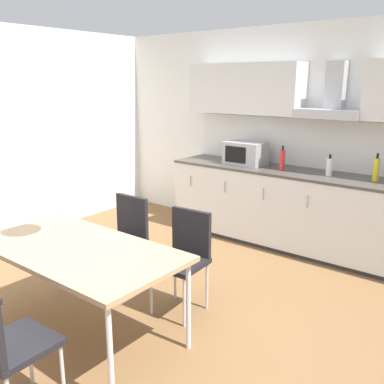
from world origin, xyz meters
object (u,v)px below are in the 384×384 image
object	(u,v)px
bottle_red	(282,160)
dining_table	(78,253)
bottle_white	(329,167)
chair_near_right	(2,339)
chair_far_right	(185,251)
pendant_lamp	(66,81)
microwave	(245,153)
chair_far_left	(125,232)
bottle_yellow	(376,169)

from	to	relation	value
bottle_red	dining_table	world-z (taller)	bottle_red
bottle_white	bottle_red	bearing A→B (deg)	-176.78
chair_near_right	chair_far_right	bearing A→B (deg)	90.27
dining_table	chair_far_right	size ratio (longest dim) A/B	1.87
bottle_red	dining_table	distance (m)	2.72
bottle_white	pendant_lamp	size ratio (longest dim) A/B	0.73
pendant_lamp	chair_far_right	bearing A→B (deg)	66.10
microwave	chair_far_left	distance (m)	1.99
dining_table	chair_far_right	distance (m)	0.90
chair_far_left	chair_near_right	bearing A→B (deg)	-65.65
bottle_red	microwave	bearing A→B (deg)	175.06
dining_table	chair_far_left	bearing A→B (deg)	114.37
bottle_yellow	pendant_lamp	xyz separation A→B (m)	(-1.32, -2.76, 0.88)
bottle_white	chair_far_right	distance (m)	2.02
chair_near_right	bottle_white	bearing A→B (deg)	82.24
chair_far_left	pendant_lamp	size ratio (longest dim) A/B	2.72
chair_near_right	chair_far_left	size ratio (longest dim) A/B	1.00
bottle_white	bottle_red	size ratio (longest dim) A/B	0.82
bottle_white	chair_far_left	bearing A→B (deg)	-122.58
dining_table	chair_near_right	world-z (taller)	chair_near_right
bottle_yellow	chair_far_right	world-z (taller)	bottle_yellow
pendant_lamp	microwave	bearing A→B (deg)	94.71
chair_near_right	chair_far_right	xyz separation A→B (m)	(-0.01, 1.62, 0.00)
bottle_red	dining_table	size ratio (longest dim) A/B	0.18
bottle_yellow	chair_near_right	distance (m)	3.74
bottle_white	pendant_lamp	bearing A→B (deg)	-107.35
bottle_white	bottle_yellow	world-z (taller)	bottle_yellow
chair_near_right	chair_far_right	size ratio (longest dim) A/B	1.00
bottle_red	bottle_yellow	bearing A→B (deg)	4.54
pendant_lamp	bottle_white	bearing A→B (deg)	72.65
bottle_red	chair_far_left	size ratio (longest dim) A/B	0.33
bottle_red	pendant_lamp	world-z (taller)	pendant_lamp
bottle_red	chair_far_left	world-z (taller)	bottle_red
bottle_white	bottle_red	distance (m)	0.55
chair_far_right	chair_far_left	xyz separation A→B (m)	(-0.73, 0.00, 0.00)
bottle_red	dining_table	bearing A→B (deg)	-96.36
bottle_red	pendant_lamp	size ratio (longest dim) A/B	0.89
microwave	bottle_yellow	xyz separation A→B (m)	(1.55, 0.04, -0.02)
bottle_yellow	bottle_white	bearing A→B (deg)	-173.94
chair_near_right	bottle_yellow	bearing A→B (deg)	75.09
pendant_lamp	bottle_red	bearing A→B (deg)	83.64
microwave	dining_table	xyz separation A→B (m)	(0.22, -2.73, -0.37)
microwave	chair_near_right	world-z (taller)	microwave
microwave	chair_far_right	size ratio (longest dim) A/B	0.55
bottle_white	bottle_yellow	bearing A→B (deg)	6.06
bottle_red	chair_far_left	bearing A→B (deg)	-109.61
bottle_yellow	bottle_red	xyz separation A→B (m)	(-1.02, -0.08, -0.00)
microwave	dining_table	size ratio (longest dim) A/B	0.30
bottle_yellow	pendant_lamp	size ratio (longest dim) A/B	0.90
microwave	dining_table	world-z (taller)	microwave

